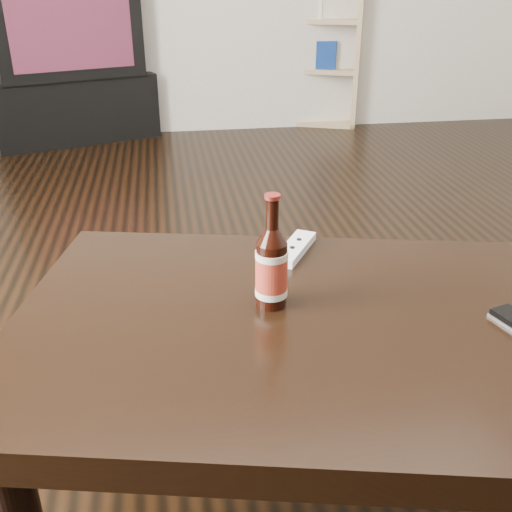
{
  "coord_description": "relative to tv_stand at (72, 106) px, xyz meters",
  "views": [
    {
      "loc": [
        -0.43,
        -1.28,
        1.08
      ],
      "look_at": [
        -0.28,
        -0.28,
        0.59
      ],
      "focal_mm": 42.0,
      "sensor_mm": 36.0,
      "label": 1
    }
  ],
  "objects": [
    {
      "name": "floor",
      "position": [
        1.03,
        -2.95,
        -0.22
      ],
      "size": [
        5.0,
        6.0,
        0.01
      ],
      "primitive_type": "cube",
      "color": "black",
      "rests_on": "ground"
    },
    {
      "name": "tv_stand",
      "position": [
        0.0,
        0.0,
        0.0
      ],
      "size": [
        1.17,
        0.85,
        0.42
      ],
      "primitive_type": "cube",
      "rotation": [
        0.0,
        0.0,
        0.34
      ],
      "color": "black",
      "rests_on": "floor"
    },
    {
      "name": "tv",
      "position": [
        0.0,
        -0.0,
        0.55
      ],
      "size": [
        1.03,
        0.83,
        0.67
      ],
      "rotation": [
        0.0,
        0.0,
        0.34
      ],
      "color": "black",
      "rests_on": "tv_stand"
    },
    {
      "name": "bookshelf",
      "position": [
        1.67,
        0.23,
        0.54
      ],
      "size": [
        0.85,
        0.61,
        1.45
      ],
      "rotation": [
        0.0,
        0.0,
        -0.36
      ],
      "color": "tan",
      "rests_on": "floor"
    },
    {
      "name": "coffee_table",
      "position": [
        0.92,
        -3.32,
        0.21
      ],
      "size": [
        1.41,
        1.01,
        0.48
      ],
      "rotation": [
        0.0,
        0.0,
        -0.22
      ],
      "color": "black",
      "rests_on": "floor"
    },
    {
      "name": "beer_bottle",
      "position": [
        0.79,
        -3.24,
        0.35
      ],
      "size": [
        0.07,
        0.07,
        0.23
      ],
      "rotation": [
        0.0,
        0.0,
        0.19
      ],
      "color": "black",
      "rests_on": "coffee_table"
    },
    {
      "name": "remote",
      "position": [
        0.88,
        -3.01,
        0.28
      ],
      "size": [
        0.13,
        0.17,
        0.02
      ],
      "rotation": [
        0.0,
        0.0,
        -0.55
      ],
      "color": "silver",
      "rests_on": "coffee_table"
    }
  ]
}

